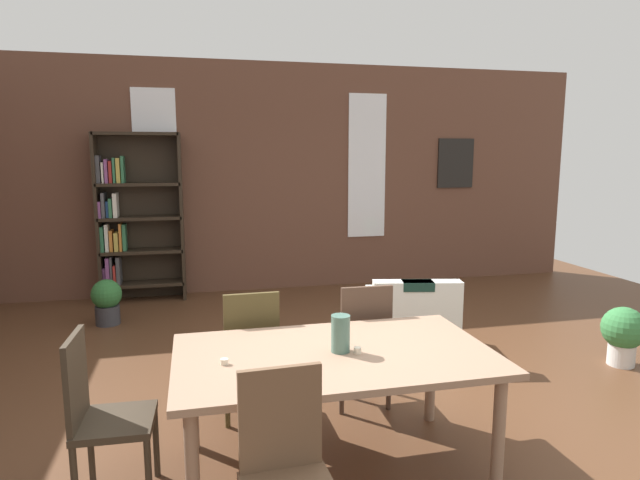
{
  "coord_description": "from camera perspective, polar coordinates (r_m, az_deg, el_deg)",
  "views": [
    {
      "loc": [
        -0.98,
        -3.36,
        1.88
      ],
      "look_at": [
        0.2,
        1.67,
        1.05
      ],
      "focal_mm": 30.15,
      "sensor_mm": 36.0,
      "label": 1
    }
  ],
  "objects": [
    {
      "name": "dining_table",
      "position": [
        3.22,
        1.55,
        -13.03
      ],
      "size": [
        1.84,
        1.07,
        0.74
      ],
      "color": "#98775F",
      "rests_on": "ground"
    },
    {
      "name": "tealight_candle_1",
      "position": [
        3.17,
        4.0,
        -11.62
      ],
      "size": [
        0.04,
        0.04,
        0.04
      ],
      "primitive_type": "cylinder",
      "color": "silver",
      "rests_on": "dining_table"
    },
    {
      "name": "potted_plant_corner",
      "position": [
        6.45,
        -21.69,
        -5.96
      ],
      "size": [
        0.33,
        0.33,
        0.51
      ],
      "color": "#333338",
      "rests_on": "ground"
    },
    {
      "name": "potted_plant_window",
      "position": [
        5.58,
        29.5,
        -8.52
      ],
      "size": [
        0.38,
        0.38,
        0.53
      ],
      "color": "silver",
      "rests_on": "ground"
    },
    {
      "name": "framed_picture",
      "position": [
        8.28,
        14.19,
        7.9
      ],
      "size": [
        0.56,
        0.03,
        0.72
      ],
      "primitive_type": "cube",
      "color": "black"
    },
    {
      "name": "bookshelf_tall",
      "position": [
        7.26,
        -19.25,
        2.27
      ],
      "size": [
        1.06,
        0.32,
        2.15
      ],
      "color": "#2D2319",
      "rests_on": "ground"
    },
    {
      "name": "dining_chair_near_left",
      "position": [
        2.55,
        -3.6,
        -23.36
      ],
      "size": [
        0.42,
        0.42,
        0.95
      ],
      "color": "brown",
      "rests_on": "ground"
    },
    {
      "name": "armchair_white",
      "position": [
        5.31,
        9.6,
        -8.59
      ],
      "size": [
        0.95,
        0.95,
        0.75
      ],
      "color": "white",
      "rests_on": "ground"
    },
    {
      "name": "back_wall_brick",
      "position": [
        7.5,
        -5.78,
        6.56
      ],
      "size": [
        9.24,
        0.12,
        3.11
      ],
      "primitive_type": "cube",
      "color": "brown",
      "rests_on": "ground"
    },
    {
      "name": "dining_chair_far_right",
      "position": [
        4.07,
        4.46,
        -10.55
      ],
      "size": [
        0.41,
        0.41,
        0.95
      ],
      "color": "#4A3629",
      "rests_on": "ground"
    },
    {
      "name": "tealight_candle_0",
      "position": [
        3.06,
        -10.12,
        -12.6
      ],
      "size": [
        0.04,
        0.04,
        0.03
      ],
      "primitive_type": "cylinder",
      "color": "silver",
      "rests_on": "dining_table"
    },
    {
      "name": "dining_chair_head_left",
      "position": [
        3.24,
        -22.26,
        -16.59
      ],
      "size": [
        0.42,
        0.42,
        0.95
      ],
      "color": "#372D21",
      "rests_on": "ground"
    },
    {
      "name": "window_pane_0",
      "position": [
        7.38,
        -16.99,
        7.37
      ],
      "size": [
        0.55,
        0.02,
        2.02
      ],
      "primitive_type": "cube",
      "color": "white"
    },
    {
      "name": "ground_plane",
      "position": [
        3.97,
        2.84,
        -19.19
      ],
      "size": [
        10.71,
        10.71,
        0.0
      ],
      "primitive_type": "plane",
      "color": "brown"
    },
    {
      "name": "dining_chair_far_left",
      "position": [
        3.91,
        -7.38,
        -11.43
      ],
      "size": [
        0.41,
        0.41,
        0.95
      ],
      "color": "#4A3F21",
      "rests_on": "ground"
    },
    {
      "name": "vase_on_table",
      "position": [
        3.17,
        2.19,
        -9.89
      ],
      "size": [
        0.11,
        0.11,
        0.22
      ],
      "primitive_type": "cylinder",
      "color": "#4C7266",
      "rests_on": "dining_table"
    },
    {
      "name": "window_pane_1",
      "position": [
        7.75,
        5.0,
        7.8
      ],
      "size": [
        0.55,
        0.02,
        2.02
      ],
      "primitive_type": "cube",
      "color": "white"
    }
  ]
}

